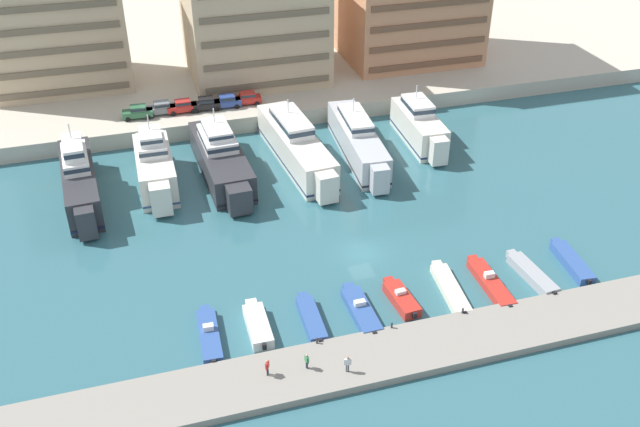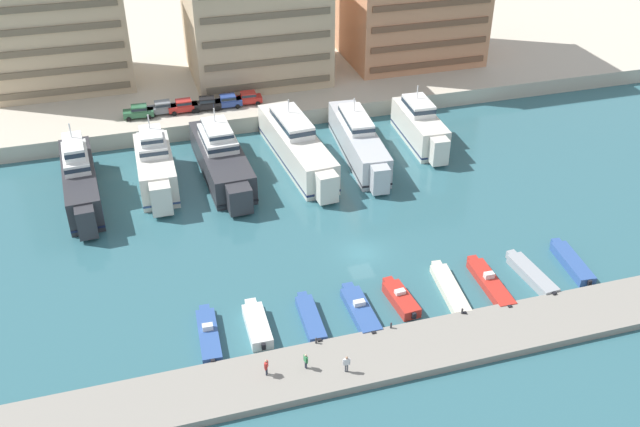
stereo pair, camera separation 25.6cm
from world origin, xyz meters
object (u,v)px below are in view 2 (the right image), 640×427
Objects in this scene: yacht_ivory_center_right at (420,126)px; motorboat_red_center at (400,298)px; yacht_charcoal_mid_left at (222,158)px; pedestrian_far_side at (266,366)px; yacht_silver_center at (359,141)px; yacht_ivory_center_left at (297,145)px; motorboat_blue_mid_left at (310,319)px; car_blue_center at (227,101)px; yacht_ivory_left at (156,167)px; motorboat_blue_far_left at (209,335)px; car_black_center_left at (206,103)px; motorboat_blue_center_left at (360,310)px; yacht_charcoal_far_left at (80,179)px; motorboat_white_left at (257,325)px; car_red_center_right at (248,98)px; pedestrian_mid_deck at (347,363)px; car_red_mid_left at (183,106)px; motorboat_grey_right at (531,274)px; car_grey_left at (162,107)px; pedestrian_near_edge at (306,360)px; motorboat_red_mid_right at (490,283)px; car_green_far_left at (139,111)px; motorboat_cream_center_right at (450,289)px; motorboat_blue_far_right at (572,262)px.

yacht_ivory_center_right is 34.33m from motorboat_red_center.
pedestrian_far_side is (-2.41, -35.85, -0.56)m from yacht_charcoal_mid_left.
yacht_ivory_center_left is at bearing 174.37° from yacht_silver_center.
motorboat_blue_mid_left is 44.62m from car_blue_center.
pedestrian_far_side is at bearing -80.86° from yacht_ivory_left.
motorboat_blue_mid_left is at bearing -3.06° from motorboat_blue_far_left.
yacht_ivory_left is 17.53m from car_black_center_left.
motorboat_red_center reaches higher than motorboat_blue_center_left.
yacht_charcoal_far_left is 35.11m from motorboat_blue_mid_left.
motorboat_blue_far_left is 4.45m from motorboat_white_left.
motorboat_blue_far_left is at bearing -102.46° from car_blue_center.
motorboat_blue_mid_left is at bearing -94.19° from car_red_center_right.
car_blue_center is 52.16m from pedestrian_mid_deck.
car_red_mid_left and car_black_center_left have the same top height.
yacht_ivory_center_right is 9.07× the size of pedestrian_far_side.
car_blue_center reaches higher than motorboat_grey_right.
yacht_ivory_center_left is at bearing -43.44° from car_grey_left.
motorboat_blue_mid_left is 7.77m from pedestrian_mid_deck.
yacht_charcoal_mid_left is 0.90× the size of yacht_ivory_center_left.
yacht_charcoal_far_left is 4.66× the size of car_grey_left.
yacht_charcoal_far_left is at bearing 116.96° from pedestrian_near_edge.
car_grey_left is at bearing 81.13° from yacht_ivory_left.
motorboat_blue_center_left is at bearing -1.60° from motorboat_blue_mid_left.
pedestrian_far_side is at bearing -108.51° from yacht_ivory_center_left.
yacht_charcoal_far_left is at bearing 117.89° from motorboat_white_left.
motorboat_red_mid_right is 5.12× the size of pedestrian_far_side.
yacht_charcoal_mid_left reaches higher than car_red_mid_left.
yacht_ivory_center_right is 36.74m from motorboat_blue_center_left.
motorboat_red_center is 11.32m from pedestrian_mid_deck.
yacht_charcoal_mid_left is 31.97m from motorboat_red_center.
motorboat_grey_right is at bearing -74.14° from yacht_silver_center.
pedestrian_near_edge is at bearing -79.06° from car_green_far_left.
yacht_charcoal_mid_left is 29.47m from motorboat_white_left.
pedestrian_near_edge reaches higher than motorboat_blue_far_left.
motorboat_cream_center_right is at bearing -90.93° from yacht_silver_center.
yacht_ivory_left reaches higher than pedestrian_far_side.
motorboat_white_left is 1.59× the size of car_red_center_right.
car_red_center_right is at bearing 126.89° from yacht_silver_center.
motorboat_blue_far_right is (48.15, -28.03, -2.10)m from yacht_charcoal_far_left.
motorboat_blue_far_left is at bearing -102.19° from yacht_charcoal_mid_left.
yacht_silver_center is at bearing 55.81° from motorboat_white_left.
motorboat_red_mid_right is at bearing -4.47° from motorboat_cream_center_right.
motorboat_red_center reaches higher than motorboat_cream_center_right.
car_black_center_left is (0.46, 14.80, 0.99)m from yacht_charcoal_mid_left.
yacht_ivory_center_right reaches higher than motorboat_white_left.
motorboat_red_center is 19.11m from motorboat_blue_far_right.
motorboat_blue_far_right is 55.63m from car_red_mid_left.
yacht_ivory_center_left is 19.09m from car_red_mid_left.
car_blue_center is at bearing -174.46° from car_red_center_right.
car_green_far_left reaches higher than motorboat_grey_right.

